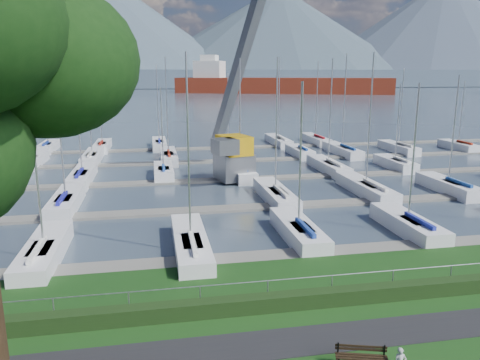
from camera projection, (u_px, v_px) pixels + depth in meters
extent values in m
cube|color=black|center=(311.00, 340.00, 18.17)|extent=(160.00, 2.00, 0.04)
cube|color=#3D4B5A|center=(161.00, 91.00, 270.16)|extent=(800.00, 540.00, 0.20)
cube|color=black|center=(292.00, 301.00, 20.58)|extent=(80.00, 0.70, 0.70)
cylinder|color=gray|center=(290.00, 279.00, 20.77)|extent=(80.00, 0.04, 0.04)
cube|color=#49596B|center=(159.00, 78.00, 335.77)|extent=(900.00, 80.00, 12.00)
cone|color=#40505E|center=(54.00, 12.00, 376.91)|extent=(340.00, 340.00, 115.00)
cone|color=#3C4B58|center=(278.00, 36.00, 423.93)|extent=(300.00, 300.00, 85.00)
cone|color=#3E495A|center=(442.00, 31.00, 462.32)|extent=(320.00, 320.00, 100.00)
cube|color=#65635F|center=(259.00, 258.00, 26.84)|extent=(90.00, 1.60, 0.25)
cube|color=#65615E|center=(231.00, 209.00, 36.42)|extent=(90.00, 1.60, 0.25)
cube|color=slate|center=(214.00, 180.00, 46.00)|extent=(90.00, 1.60, 0.25)
cube|color=slate|center=(203.00, 162.00, 55.57)|extent=(90.00, 1.60, 0.25)
cube|color=slate|center=(195.00, 149.00, 65.15)|extent=(90.00, 1.60, 0.25)
cube|color=black|center=(338.00, 348.00, 16.54)|extent=(0.06, 0.06, 0.40)
cube|color=black|center=(384.00, 350.00, 16.39)|extent=(0.06, 0.06, 0.40)
cube|color=black|center=(362.00, 360.00, 16.19)|extent=(1.75, 0.61, 0.04)
cube|color=black|center=(361.00, 357.00, 16.34)|extent=(1.75, 0.61, 0.04)
cube|color=black|center=(361.00, 354.00, 16.48)|extent=(1.75, 0.61, 0.04)
cube|color=black|center=(361.00, 349.00, 16.49)|extent=(1.74, 0.55, 0.08)
cube|color=black|center=(361.00, 346.00, 16.46)|extent=(1.74, 0.55, 0.08)
imported|color=#A9A9B0|center=(400.00, 360.00, 15.96)|extent=(0.47, 0.35, 1.16)
sphere|color=black|center=(47.00, 61.00, 12.26)|extent=(4.81, 4.81, 4.81)
cube|color=slate|center=(234.00, 166.00, 45.73)|extent=(3.91, 3.91, 2.60)
cube|color=#C6920B|center=(234.00, 145.00, 45.26)|extent=(3.38, 3.95, 1.80)
cube|color=slate|center=(244.00, 51.00, 47.87)|extent=(5.62, 10.60, 19.89)
cube|color=#585B5F|center=(225.00, 146.00, 43.08)|extent=(2.50, 2.64, 1.40)
cube|color=maroon|center=(282.00, 88.00, 238.82)|extent=(107.97, 57.33, 10.00)
cube|color=silver|center=(210.00, 73.00, 244.39)|extent=(18.21, 18.21, 12.00)
cube|color=silver|center=(209.00, 59.00, 242.82)|extent=(10.40, 10.40, 4.00)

